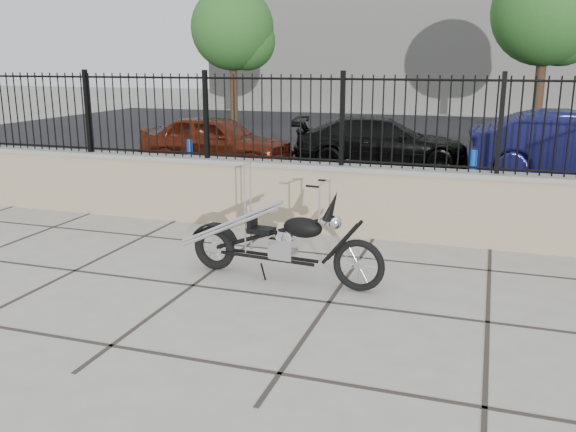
{
  "coord_description": "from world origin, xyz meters",
  "views": [
    {
      "loc": [
        2.89,
        -5.48,
        2.32
      ],
      "look_at": [
        0.81,
        0.78,
        0.64
      ],
      "focal_mm": 38.0,
      "sensor_mm": 36.0,
      "label": 1
    }
  ],
  "objects": [
    {
      "name": "retaining_wall",
      "position": [
        0.0,
        2.5,
        0.48
      ],
      "size": [
        14.0,
        0.36,
        0.96
      ],
      "primitive_type": "cube",
      "color": "gray",
      "rests_on": "ground_plane"
    },
    {
      "name": "car_black",
      "position": [
        0.58,
        8.06,
        0.57
      ],
      "size": [
        4.14,
        2.29,
        1.13
      ],
      "primitive_type": "imported",
      "rotation": [
        0.0,
        0.0,
        1.76
      ],
      "color": "black",
      "rests_on": "parking_lot"
    },
    {
      "name": "bollard_a",
      "position": [
        -2.52,
        4.87,
        0.44
      ],
      "size": [
        0.14,
        0.14,
        0.88
      ],
      "primitive_type": "cylinder",
      "rotation": [
        0.0,
        0.0,
        -0.35
      ],
      "color": "#0B2EAE",
      "rests_on": "ground_plane"
    },
    {
      "name": "bollard_b",
      "position": [
        2.66,
        4.79,
        0.46
      ],
      "size": [
        0.14,
        0.14,
        0.93
      ],
      "primitive_type": "cylinder",
      "rotation": [
        0.0,
        0.0,
        0.3
      ],
      "color": "#0E34D3",
      "rests_on": "ground_plane"
    },
    {
      "name": "tree_right",
      "position": [
        4.27,
        16.24,
        4.04
      ],
      "size": [
        3.41,
        3.41,
        5.76
      ],
      "rotation": [
        0.0,
        0.0,
        0.24
      ],
      "color": "#382619",
      "rests_on": "ground_plane"
    },
    {
      "name": "parking_lot",
      "position": [
        0.0,
        12.5,
        0.0
      ],
      "size": [
        30.0,
        30.0,
        0.0
      ],
      "primitive_type": "plane",
      "color": "black",
      "rests_on": "ground"
    },
    {
      "name": "car_red",
      "position": [
        -2.93,
        6.96,
        0.59
      ],
      "size": [
        3.52,
        1.5,
        1.19
      ],
      "primitive_type": "imported",
      "rotation": [
        0.0,
        0.0,
        1.54
      ],
      "color": "#50190B",
      "rests_on": "parking_lot"
    },
    {
      "name": "background_building",
      "position": [
        0.0,
        26.5,
        4.0
      ],
      "size": [
        22.0,
        6.0,
        8.0
      ],
      "primitive_type": "cube",
      "color": "beige",
      "rests_on": "ground_plane"
    },
    {
      "name": "tree_left",
      "position": [
        -6.67,
        16.64,
        3.7
      ],
      "size": [
        3.13,
        3.13,
        5.28
      ],
      "rotation": [
        0.0,
        0.0,
        0.39
      ],
      "color": "#382619",
      "rests_on": "ground_plane"
    },
    {
      "name": "chopper_motorcycle",
      "position": [
        0.81,
        0.48,
        0.64
      ],
      "size": [
        2.17,
        0.58,
        1.29
      ],
      "primitive_type": null,
      "rotation": [
        0.0,
        0.0,
        -0.1
      ],
      "color": "black",
      "rests_on": "ground_plane"
    },
    {
      "name": "ground_plane",
      "position": [
        0.0,
        0.0,
        0.0
      ],
      "size": [
        90.0,
        90.0,
        0.0
      ],
      "primitive_type": "plane",
      "color": "#99968E",
      "rests_on": "ground"
    },
    {
      "name": "iron_fence",
      "position": [
        0.0,
        2.5,
        1.56
      ],
      "size": [
        14.0,
        0.08,
        1.2
      ],
      "primitive_type": "cube",
      "color": "black",
      "rests_on": "retaining_wall"
    }
  ]
}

